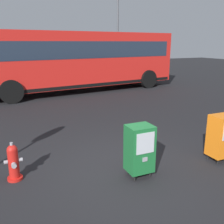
{
  "coord_description": "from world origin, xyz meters",
  "views": [
    {
      "loc": [
        -2.1,
        -4.15,
        2.5
      ],
      "look_at": [
        0.3,
        1.2,
        0.9
      ],
      "focal_mm": 41.02,
      "sensor_mm": 36.0,
      "label": 1
    }
  ],
  "objects_px": {
    "newspaper_box_secondary": "(139,148)",
    "bus_near": "(78,58)",
    "fire_hydrant": "(13,162)",
    "street_light_near_left": "(118,24)",
    "newspaper_box_primary": "(221,136)"
  },
  "relations": [
    {
      "from": "newspaper_box_secondary",
      "to": "bus_near",
      "type": "relative_size",
      "value": 0.1
    },
    {
      "from": "fire_hydrant",
      "to": "street_light_near_left",
      "type": "relative_size",
      "value": 0.11
    },
    {
      "from": "fire_hydrant",
      "to": "newspaper_box_primary",
      "type": "distance_m",
      "value": 4.26
    },
    {
      "from": "bus_near",
      "to": "street_light_near_left",
      "type": "relative_size",
      "value": 1.63
    },
    {
      "from": "bus_near",
      "to": "newspaper_box_primary",
      "type": "bearing_deg",
      "value": -95.41
    },
    {
      "from": "newspaper_box_primary",
      "to": "newspaper_box_secondary",
      "type": "height_order",
      "value": "same"
    },
    {
      "from": "fire_hydrant",
      "to": "bus_near",
      "type": "relative_size",
      "value": 0.07
    },
    {
      "from": "fire_hydrant",
      "to": "newspaper_box_primary",
      "type": "bearing_deg",
      "value": -13.05
    },
    {
      "from": "newspaper_box_secondary",
      "to": "bus_near",
      "type": "height_order",
      "value": "bus_near"
    },
    {
      "from": "fire_hydrant",
      "to": "bus_near",
      "type": "bearing_deg",
      "value": 65.3
    },
    {
      "from": "fire_hydrant",
      "to": "newspaper_box_secondary",
      "type": "height_order",
      "value": "newspaper_box_secondary"
    },
    {
      "from": "fire_hydrant",
      "to": "newspaper_box_secondary",
      "type": "distance_m",
      "value": 2.36
    },
    {
      "from": "bus_near",
      "to": "street_light_near_left",
      "type": "bearing_deg",
      "value": 42.34
    },
    {
      "from": "street_light_near_left",
      "to": "newspaper_box_primary",
      "type": "bearing_deg",
      "value": -107.37
    },
    {
      "from": "newspaper_box_secondary",
      "to": "newspaper_box_primary",
      "type": "bearing_deg",
      "value": -3.74
    }
  ]
}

